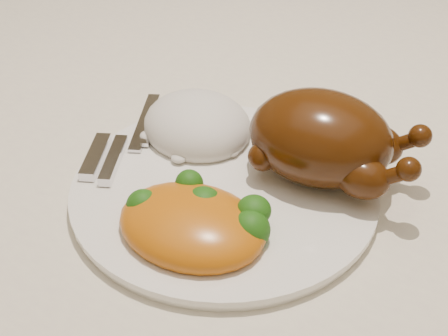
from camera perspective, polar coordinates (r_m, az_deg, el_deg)
The scene contains 7 objects.
dining_table at distance 0.72m, azimuth 4.38°, elevation -3.55°, with size 1.60×0.90×0.76m.
tablecloth at distance 0.68m, azimuth 4.67°, elevation 1.20°, with size 1.73×1.03×0.18m.
dinner_plate at distance 0.57m, azimuth 0.00°, elevation -2.09°, with size 0.27×0.27×0.01m, color white.
roast_chicken at distance 0.56m, azimuth 9.16°, elevation 2.66°, with size 0.17×0.12×0.08m.
rice_mound at distance 0.63m, azimuth -2.45°, elevation 3.87°, with size 0.14×0.13×0.06m.
mac_and_cheese at distance 0.51m, azimuth -2.33°, elevation -5.08°, with size 0.13×0.11×0.05m.
cutlery at distance 0.61m, azimuth -9.50°, elevation 1.98°, with size 0.07×0.16×0.01m.
Camera 1 is at (0.24, -0.50, 1.13)m, focal length 50.00 mm.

